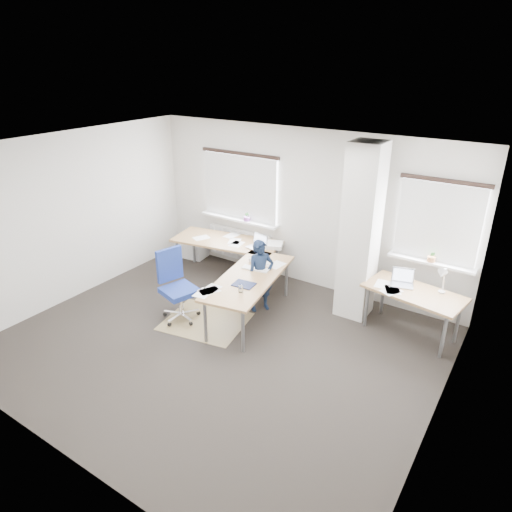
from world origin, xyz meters
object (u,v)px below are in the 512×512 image
Objects in this scene: desk_main at (240,259)px; task_chair at (179,300)px; person at (261,276)px; desk_side at (414,294)px.

task_chair reaches higher than desk_main.
task_chair is at bearing 170.79° from person.
desk_side is (2.85, 0.39, -0.01)m from desk_main.
person reaches higher than desk_side.
desk_main is 1.27m from task_chair.
person is at bearing -155.18° from desk_side.
task_chair is 0.93× the size of person.
desk_side reaches higher than task_chair.
desk_side is at bearing 42.46° from task_chair.
desk_side is at bearing -2.18° from desk_main.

